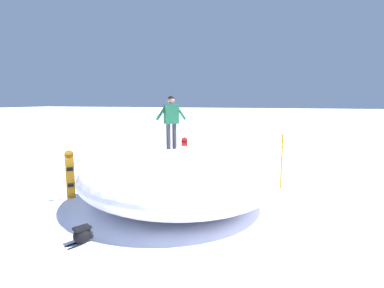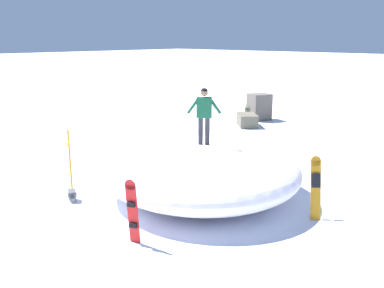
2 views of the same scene
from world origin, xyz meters
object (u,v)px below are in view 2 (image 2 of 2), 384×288
Objects in this scene: snowboard_secondary_upright at (316,187)px; trail_marker_pole at (70,160)px; snowboarder_standing at (204,111)px; backpack_far at (72,196)px; backpack_near at (286,173)px; snowboard_primary_upright at (132,211)px.

trail_marker_pole reaches higher than snowboard_secondary_upright.
snowboarder_standing is 2.55× the size of backpack_far.
trail_marker_pole reaches higher than backpack_near.
snowboarder_standing is at bearing -162.22° from snowboard_secondary_upright.
snowboarder_standing reaches higher than backpack_far.
trail_marker_pole is (-0.61, 0.37, 0.90)m from backpack_far.
snowboard_secondary_upright is 2.59× the size of backpack_far.
snowboard_secondary_upright reaches higher than snowboard_primary_upright.
snowboarder_standing reaches higher than snowboard_primary_upright.
backpack_near is 0.32× the size of trail_marker_pole.
backpack_near is at bearing 89.20° from snowboard_primary_upright.
backpack_near is (0.84, 3.36, -2.49)m from snowboarder_standing.
snowboard_secondary_upright is 0.83× the size of trail_marker_pole.
backpack_near is at bearing 60.22° from backpack_far.
snowboarder_standing is 3.76m from snowboard_secondary_upright.
backpack_near is at bearing 54.48° from trail_marker_pole.
backpack_far is at bearing -146.51° from snowboard_secondary_upright.
snowboard_primary_upright is (0.75, -3.36, -1.84)m from snowboarder_standing.
trail_marker_pole is at bearing -125.52° from backpack_near.
snowboard_secondary_upright is at bearing 33.49° from backpack_far.
trail_marker_pole is (-6.47, -3.50, 0.20)m from snowboard_secondary_upright.
snowboard_secondary_upright is at bearing 28.42° from trail_marker_pole.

